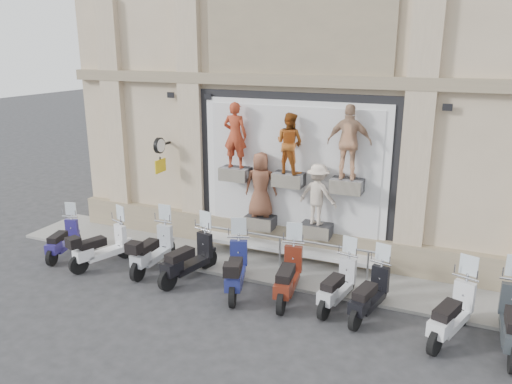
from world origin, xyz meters
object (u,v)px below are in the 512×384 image
scooter_g (338,276)px  scooter_h (370,285)px  scooter_c (153,241)px  scooter_d (188,249)px  scooter_a (62,233)px  scooter_b (101,239)px  guard_rail (280,253)px  clock_sign_bracket (160,150)px  scooter_f (288,266)px  scooter_e (236,260)px  scooter_i (453,303)px

scooter_g → scooter_h: 0.76m
scooter_h → scooter_c: bearing=-169.0°
scooter_d → scooter_a: bearing=-164.9°
scooter_b → guard_rail: bearing=40.6°
guard_rail → scooter_h: scooter_h is taller
scooter_b → scooter_g: 6.34m
clock_sign_bracket → scooter_h: bearing=-16.5°
clock_sign_bracket → scooter_f: size_ratio=0.50×
guard_rail → clock_sign_bracket: bearing=173.2°
scooter_a → scooter_d: bearing=-12.6°
scooter_e → scooter_b: bearing=162.2°
scooter_a → scooter_b: size_ratio=0.91×
scooter_f → scooter_e: bearing=179.1°
scooter_c → scooter_d: bearing=-8.1°
scooter_g → clock_sign_bracket: bearing=172.6°
scooter_a → scooter_b: scooter_b is taller
scooter_e → scooter_i: 4.83m
scooter_c → scooter_f: size_ratio=0.98×
scooter_g → scooter_d: bearing=-168.1°
scooter_a → scooter_i: 10.19m
scooter_d → scooter_f: scooter_f is taller
clock_sign_bracket → scooter_c: (0.85, -1.79, -2.00)m
clock_sign_bracket → scooter_b: clock_sign_bracket is taller
scooter_c → scooter_f: (3.79, -0.08, 0.02)m
scooter_a → clock_sign_bracket: bearing=31.7°
scooter_c → scooter_h: size_ratio=1.07×
scooter_c → scooter_g: 4.94m
guard_rail → scooter_g: size_ratio=2.75×
scooter_d → scooter_g: 3.79m
scooter_f → scooter_a: bearing=173.2°
scooter_d → scooter_f: 2.63m
scooter_e → scooter_g: bearing=-13.1°
scooter_c → scooter_i: 7.37m
clock_sign_bracket → scooter_h: 7.11m
scooter_i → clock_sign_bracket: bearing=-175.9°
guard_rail → scooter_c: bearing=-156.5°
scooter_b → scooter_e: scooter_e is taller
scooter_e → scooter_g: scooter_e is taller
guard_rail → scooter_h: (2.63, -1.46, 0.29)m
scooter_c → scooter_f: 3.79m
scooter_b → scooter_i: 8.75m
guard_rail → scooter_b: size_ratio=2.65×
scooter_a → scooter_e: bearing=-14.2°
clock_sign_bracket → scooter_e: 4.41m
scooter_a → scooter_i: scooter_i is taller
scooter_f → scooter_h: bearing=-10.2°
scooter_f → scooter_b: bearing=174.5°
scooter_a → scooter_d: 3.99m
clock_sign_bracket → scooter_g: clock_sign_bracket is taller
guard_rail → scooter_i: scooter_i is taller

